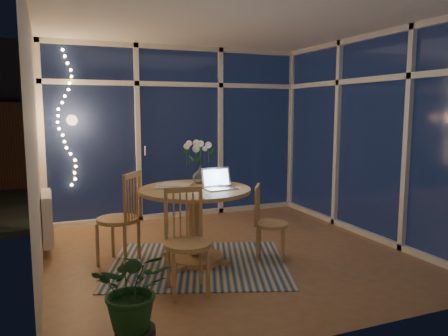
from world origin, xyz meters
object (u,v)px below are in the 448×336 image
(chair_front, at_px, (187,242))
(flower_vase, at_px, (201,174))
(laptop, at_px, (220,178))
(chair_right, at_px, (271,222))
(dining_table, at_px, (195,225))
(potted_plant, at_px, (134,298))
(chair_left, at_px, (118,217))

(chair_front, bearing_deg, flower_vase, 71.16)
(laptop, bearing_deg, chair_right, -12.83)
(dining_table, bearing_deg, potted_plant, -121.61)
(chair_right, height_order, laptop, laptop)
(dining_table, relative_size, potted_plant, 1.57)
(dining_table, distance_m, chair_front, 0.83)
(flower_vase, bearing_deg, chair_right, -40.82)
(chair_right, height_order, flower_vase, flower_vase)
(chair_front, distance_m, laptop, 0.94)
(chair_left, height_order, chair_right, chair_left)
(flower_vase, bearing_deg, chair_left, -179.08)
(laptop, distance_m, potted_plant, 1.90)
(chair_front, distance_m, potted_plant, 0.99)
(dining_table, bearing_deg, laptop, -33.05)
(chair_front, bearing_deg, chair_right, 30.83)
(dining_table, height_order, laptop, laptop)
(chair_right, bearing_deg, flower_vase, 81.15)
(dining_table, xyz_separation_m, potted_plant, (-0.94, -1.53, -0.03))
(dining_table, distance_m, laptop, 0.60)
(flower_vase, xyz_separation_m, potted_plant, (-1.11, -1.82, -0.54))
(chair_left, distance_m, laptop, 1.18)
(chair_front, relative_size, potted_plant, 1.27)
(chair_front, bearing_deg, laptop, 53.73)
(flower_vase, height_order, potted_plant, flower_vase)
(laptop, height_order, potted_plant, laptop)
(potted_plant, bearing_deg, chair_right, 36.50)
(flower_vase, bearing_deg, laptop, -81.16)
(chair_front, height_order, flower_vase, flower_vase)
(chair_front, height_order, laptop, laptop)
(laptop, relative_size, potted_plant, 0.43)
(chair_left, bearing_deg, flower_vase, 127.91)
(chair_right, bearing_deg, chair_left, 103.51)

